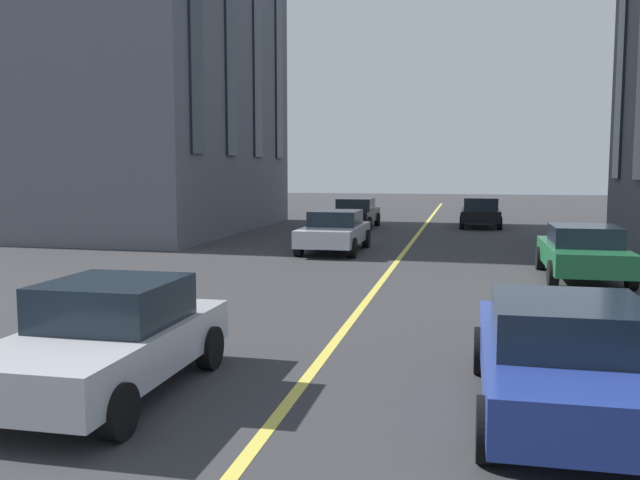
{
  "coord_description": "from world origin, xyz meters",
  "views": [
    {
      "loc": [
        5.14,
        -2.05,
        2.8
      ],
      "look_at": [
        16.98,
        0.5,
        1.52
      ],
      "focal_mm": 38.6,
      "sensor_mm": 36.0,
      "label": 1
    }
  ],
  "objects_px": {
    "car_blue_trailing": "(565,356)",
    "car_black_parked_a": "(355,213)",
    "car_silver_oncoming": "(335,231)",
    "car_black_parked_b": "(480,212)",
    "car_silver_near": "(109,338)",
    "car_green_far": "(583,252)"
  },
  "relations": [
    {
      "from": "car_black_parked_a",
      "to": "car_green_far",
      "type": "bearing_deg",
      "value": -149.35
    },
    {
      "from": "car_silver_oncoming",
      "to": "car_black_parked_a",
      "type": "relative_size",
      "value": 1.0
    },
    {
      "from": "car_black_parked_a",
      "to": "car_silver_oncoming",
      "type": "bearing_deg",
      "value": -174.99
    },
    {
      "from": "car_silver_near",
      "to": "car_green_far",
      "type": "distance_m",
      "value": 12.76
    },
    {
      "from": "car_black_parked_b",
      "to": "car_silver_near",
      "type": "relative_size",
      "value": 1.0
    },
    {
      "from": "car_silver_oncoming",
      "to": "car_black_parked_a",
      "type": "bearing_deg",
      "value": 5.01
    },
    {
      "from": "car_black_parked_a",
      "to": "car_silver_near",
      "type": "relative_size",
      "value": 1.13
    },
    {
      "from": "car_blue_trailing",
      "to": "car_black_parked_b",
      "type": "relative_size",
      "value": 1.13
    },
    {
      "from": "car_silver_near",
      "to": "car_black_parked_a",
      "type": "bearing_deg",
      "value": 1.99
    },
    {
      "from": "car_black_parked_b",
      "to": "car_green_far",
      "type": "xyz_separation_m",
      "value": [
        -15.14,
        -2.27,
        0.0
      ]
    },
    {
      "from": "car_silver_oncoming",
      "to": "car_black_parked_b",
      "type": "bearing_deg",
      "value": -24.5
    },
    {
      "from": "car_blue_trailing",
      "to": "car_silver_near",
      "type": "relative_size",
      "value": 1.13
    },
    {
      "from": "car_blue_trailing",
      "to": "car_black_parked_a",
      "type": "relative_size",
      "value": 1.0
    },
    {
      "from": "car_blue_trailing",
      "to": "car_black_parked_a",
      "type": "distance_m",
      "value": 24.57
    },
    {
      "from": "car_black_parked_a",
      "to": "car_silver_near",
      "type": "distance_m",
      "value": 24.08
    },
    {
      "from": "car_green_far",
      "to": "car_blue_trailing",
      "type": "bearing_deg",
      "value": 170.31
    },
    {
      "from": "car_silver_oncoming",
      "to": "car_silver_near",
      "type": "bearing_deg",
      "value": -179.88
    },
    {
      "from": "car_blue_trailing",
      "to": "car_silver_oncoming",
      "type": "bearing_deg",
      "value": 20.52
    },
    {
      "from": "car_blue_trailing",
      "to": "car_black_parked_b",
      "type": "height_order",
      "value": "car_black_parked_b"
    },
    {
      "from": "car_black_parked_b",
      "to": "car_blue_trailing",
      "type": "bearing_deg",
      "value": -178.83
    },
    {
      "from": "car_silver_oncoming",
      "to": "car_black_parked_b",
      "type": "height_order",
      "value": "car_black_parked_b"
    },
    {
      "from": "car_black_parked_b",
      "to": "car_black_parked_a",
      "type": "height_order",
      "value": "car_black_parked_b"
    }
  ]
}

